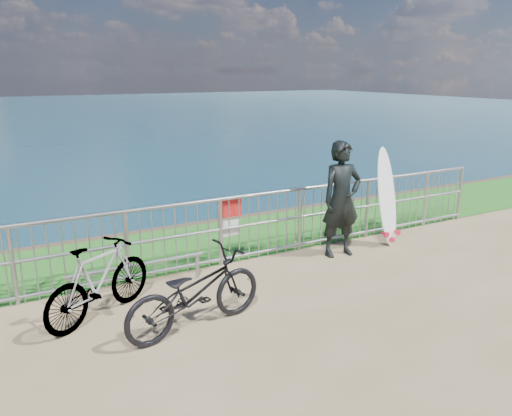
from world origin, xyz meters
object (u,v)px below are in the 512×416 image
surfboard (387,200)px  bicycle_near (195,292)px  bicycle_far (99,281)px  surfer (341,199)px

surfboard → bicycle_near: size_ratio=0.95×
surfboard → bicycle_near: (-4.17, -1.27, -0.33)m
bicycle_near → bicycle_far: size_ratio=1.11×
surfer → bicycle_far: surfer is taller
surfer → surfboard: (1.06, 0.05, -0.16)m
surfer → bicycle_far: (-4.05, -0.38, -0.47)m
surfer → bicycle_far: size_ratio=1.17×
surfer → bicycle_far: 4.10m
surfboard → bicycle_far: bearing=-175.3°
surfer → bicycle_near: size_ratio=1.05×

